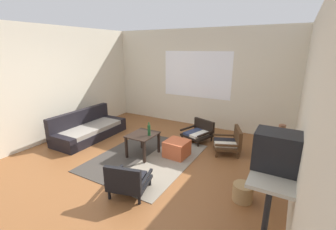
# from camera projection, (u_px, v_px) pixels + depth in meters

# --- Properties ---
(ground_plane) EXTENTS (7.80, 7.80, 0.00)m
(ground_plane) POSITION_uv_depth(u_px,v_px,m) (132.00, 169.00, 4.24)
(ground_plane) COLOR brown
(far_wall_with_window) EXTENTS (5.60, 0.13, 2.70)m
(far_wall_with_window) POSITION_uv_depth(u_px,v_px,m) (197.00, 79.00, 6.40)
(far_wall_with_window) COLOR beige
(far_wall_with_window) RESTS_ON ground
(side_wall_right) EXTENTS (0.12, 6.60, 2.70)m
(side_wall_right) POSITION_uv_depth(u_px,v_px,m) (309.00, 117.00, 2.85)
(side_wall_right) COLOR beige
(side_wall_right) RESTS_ON ground
(side_wall_left) EXTENTS (0.12, 6.60, 2.70)m
(side_wall_left) POSITION_uv_depth(u_px,v_px,m) (48.00, 85.00, 5.36)
(side_wall_left) COLOR beige
(side_wall_left) RESTS_ON ground
(area_rug) EXTENTS (1.84, 2.33, 0.01)m
(area_rug) POSITION_uv_depth(u_px,v_px,m) (146.00, 157.00, 4.69)
(area_rug) COLOR #38332D
(area_rug) RESTS_ON ground
(couch) EXTENTS (0.82, 1.85, 0.68)m
(couch) POSITION_uv_depth(u_px,v_px,m) (88.00, 130.00, 5.70)
(couch) COLOR black
(couch) RESTS_ON ground
(coffee_table) EXTENTS (0.52, 0.61, 0.48)m
(coffee_table) POSITION_uv_depth(u_px,v_px,m) (143.00, 139.00, 4.69)
(coffee_table) COLOR black
(coffee_table) RESTS_ON ground
(armchair_by_window) EXTENTS (0.76, 0.75, 0.48)m
(armchair_by_window) POSITION_uv_depth(u_px,v_px,m) (199.00, 132.00, 5.53)
(armchair_by_window) COLOR black
(armchair_by_window) RESTS_ON ground
(armchair_striped_foreground) EXTENTS (0.69, 0.69, 0.55)m
(armchair_striped_foreground) POSITION_uv_depth(u_px,v_px,m) (128.00, 181.00, 3.44)
(armchair_striped_foreground) COLOR black
(armchair_striped_foreground) RESTS_ON ground
(armchair_corner) EXTENTS (0.72, 0.77, 0.56)m
(armchair_corner) POSITION_uv_depth(u_px,v_px,m) (230.00, 141.00, 4.86)
(armchair_corner) COLOR #472D19
(armchair_corner) RESTS_ON ground
(ottoman_orange) EXTENTS (0.47, 0.47, 0.35)m
(ottoman_orange) POSITION_uv_depth(u_px,v_px,m) (177.00, 149.00, 4.70)
(ottoman_orange) COLOR #BC5633
(ottoman_orange) RESTS_ON ground
(console_shelf) EXTENTS (0.46, 1.45, 0.88)m
(console_shelf) POSITION_uv_depth(u_px,v_px,m) (275.00, 167.00, 2.78)
(console_shelf) COLOR #B2AD9E
(console_shelf) RESTS_ON ground
(crt_television) EXTENTS (0.48, 0.37, 0.43)m
(crt_television) POSITION_uv_depth(u_px,v_px,m) (277.00, 151.00, 2.49)
(crt_television) COLOR black
(crt_television) RESTS_ON console_shelf
(clay_vase) EXTENTS (0.18, 0.18, 0.34)m
(clay_vase) POSITION_uv_depth(u_px,v_px,m) (280.00, 139.00, 3.02)
(clay_vase) COLOR brown
(clay_vase) RESTS_ON console_shelf
(glass_bottle) EXTENTS (0.06, 0.06, 0.27)m
(glass_bottle) POSITION_uv_depth(u_px,v_px,m) (149.00, 130.00, 4.57)
(glass_bottle) COLOR #194723
(glass_bottle) RESTS_ON coffee_table
(wicker_basket) EXTENTS (0.30, 0.30, 0.26)m
(wicker_basket) POSITION_uv_depth(u_px,v_px,m) (243.00, 192.00, 3.35)
(wicker_basket) COLOR #9E7A4C
(wicker_basket) RESTS_ON ground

